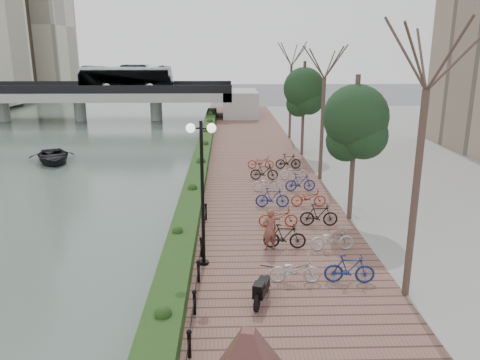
{
  "coord_description": "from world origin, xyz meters",
  "views": [
    {
      "loc": [
        2.37,
        -11.19,
        7.92
      ],
      "look_at": [
        3.0,
        10.36,
        2.0
      ],
      "focal_mm": 35.0,
      "sensor_mm": 36.0,
      "label": 1
    }
  ],
  "objects_px": {
    "lamppost": "(202,164)",
    "motorcycle": "(262,288)",
    "boat": "(53,156)",
    "pedestrian": "(270,229)"
  },
  "relations": [
    {
      "from": "lamppost",
      "to": "pedestrian",
      "type": "bearing_deg",
      "value": 26.06
    },
    {
      "from": "lamppost",
      "to": "motorcycle",
      "type": "xyz_separation_m",
      "value": [
        1.91,
        -2.69,
        -3.26
      ]
    },
    {
      "from": "boat",
      "to": "pedestrian",
      "type": "bearing_deg",
      "value": -72.8
    },
    {
      "from": "boat",
      "to": "lamppost",
      "type": "bearing_deg",
      "value": -79.8
    },
    {
      "from": "lamppost",
      "to": "motorcycle",
      "type": "distance_m",
      "value": 4.64
    },
    {
      "from": "motorcycle",
      "to": "pedestrian",
      "type": "distance_m",
      "value": 3.96
    },
    {
      "from": "motorcycle",
      "to": "lamppost",
      "type": "bearing_deg",
      "value": 143.8
    },
    {
      "from": "motorcycle",
      "to": "pedestrian",
      "type": "height_order",
      "value": "pedestrian"
    },
    {
      "from": "lamppost",
      "to": "boat",
      "type": "distance_m",
      "value": 22.34
    },
    {
      "from": "lamppost",
      "to": "motorcycle",
      "type": "height_order",
      "value": "lamppost"
    }
  ]
}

